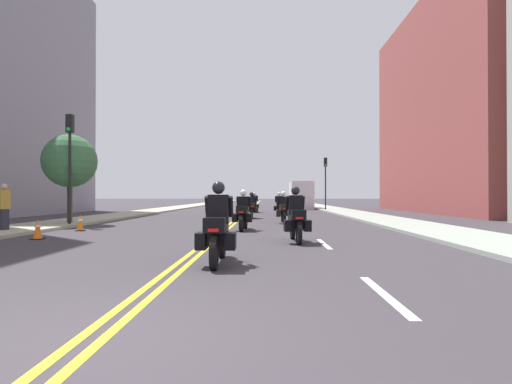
# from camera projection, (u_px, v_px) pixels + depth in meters

# --- Properties ---
(ground_plane) EXTENTS (264.00, 264.00, 0.00)m
(ground_plane) POSITION_uv_depth(u_px,v_px,m) (253.00, 207.00, 51.76)
(ground_plane) COLOR #363137
(sidewalk_left) EXTENTS (2.95, 144.00, 0.12)m
(sidewalk_left) POSITION_uv_depth(u_px,v_px,m) (189.00, 206.00, 51.97)
(sidewalk_left) COLOR #A5A68A
(sidewalk_left) RESTS_ON ground
(sidewalk_right) EXTENTS (2.95, 144.00, 0.12)m
(sidewalk_right) POSITION_uv_depth(u_px,v_px,m) (318.00, 206.00, 51.55)
(sidewalk_right) COLOR #949D90
(sidewalk_right) RESTS_ON ground
(centreline_yellow_inner) EXTENTS (0.12, 132.00, 0.01)m
(centreline_yellow_inner) POSITION_uv_depth(u_px,v_px,m) (252.00, 206.00, 51.77)
(centreline_yellow_inner) COLOR yellow
(centreline_yellow_inner) RESTS_ON ground
(centreline_yellow_outer) EXTENTS (0.12, 132.00, 0.01)m
(centreline_yellow_outer) POSITION_uv_depth(u_px,v_px,m) (254.00, 206.00, 51.76)
(centreline_yellow_outer) COLOR yellow
(centreline_yellow_outer) RESTS_ON ground
(lane_dashes_white) EXTENTS (0.14, 56.40, 0.01)m
(lane_dashes_white) POSITION_uv_depth(u_px,v_px,m) (287.00, 213.00, 32.68)
(lane_dashes_white) COLOR silver
(lane_dashes_white) RESTS_ON ground
(building_left_1) EXTENTS (6.11, 14.17, 18.90)m
(building_left_1) POSITION_uv_depth(u_px,v_px,m) (16.00, 87.00, 30.45)
(building_left_1) COLOR gray
(building_left_1) RESTS_ON ground
(building_right_1) EXTENTS (6.41, 21.76, 17.09)m
(building_right_1) POSITION_uv_depth(u_px,v_px,m) (455.00, 108.00, 33.46)
(building_right_1) COLOR #954542
(building_right_1) RESTS_ON ground
(motorcycle_0) EXTENTS (0.76, 2.17, 1.67)m
(motorcycle_0) POSITION_uv_depth(u_px,v_px,m) (218.00, 231.00, 8.23)
(motorcycle_0) COLOR black
(motorcycle_0) RESTS_ON ground
(motorcycle_1) EXTENTS (0.78, 2.20, 1.66)m
(motorcycle_1) POSITION_uv_depth(u_px,v_px,m) (296.00, 219.00, 12.10)
(motorcycle_1) COLOR black
(motorcycle_1) RESTS_ON ground
(motorcycle_2) EXTENTS (0.78, 2.14, 1.62)m
(motorcycle_2) POSITION_uv_depth(u_px,v_px,m) (243.00, 214.00, 16.29)
(motorcycle_2) COLOR black
(motorcycle_2) RESTS_ON ground
(motorcycle_3) EXTENTS (0.77, 2.23, 1.60)m
(motorcycle_3) POSITION_uv_depth(u_px,v_px,m) (284.00, 210.00, 20.55)
(motorcycle_3) COLOR black
(motorcycle_3) RESTS_ON ground
(motorcycle_4) EXTENTS (0.79, 2.17, 1.60)m
(motorcycle_4) POSITION_uv_depth(u_px,v_px,m) (252.00, 208.00, 24.85)
(motorcycle_4) COLOR black
(motorcycle_4) RESTS_ON ground
(motorcycle_5) EXTENTS (0.76, 2.26, 1.63)m
(motorcycle_5) POSITION_uv_depth(u_px,v_px,m) (279.00, 206.00, 28.98)
(motorcycle_5) COLOR black
(motorcycle_5) RESTS_ON ground
(motorcycle_6) EXTENTS (0.76, 2.22, 1.68)m
(motorcycle_6) POSITION_uv_depth(u_px,v_px,m) (254.00, 204.00, 33.54)
(motorcycle_6) COLOR black
(motorcycle_6) RESTS_ON ground
(traffic_cone_0) EXTENTS (0.35, 0.35, 0.65)m
(traffic_cone_0) POSITION_uv_depth(u_px,v_px,m) (38.00, 229.00, 12.94)
(traffic_cone_0) COLOR black
(traffic_cone_0) RESTS_ON ground
(traffic_cone_1) EXTENTS (0.31, 0.31, 0.66)m
(traffic_cone_1) POSITION_uv_depth(u_px,v_px,m) (80.00, 223.00, 16.02)
(traffic_cone_1) COLOR black
(traffic_cone_1) RESTS_ON ground
(traffic_light_near) EXTENTS (0.28, 0.38, 4.98)m
(traffic_light_near) POSITION_uv_depth(u_px,v_px,m) (70.00, 150.00, 18.19)
(traffic_light_near) COLOR black
(traffic_light_near) RESTS_ON ground
(traffic_light_far) EXTENTS (0.28, 0.38, 4.82)m
(traffic_light_far) POSITION_uv_depth(u_px,v_px,m) (325.00, 174.00, 37.27)
(traffic_light_far) COLOR black
(traffic_light_far) RESTS_ON ground
(pedestrian_0) EXTENTS (0.37, 0.50, 1.82)m
(pedestrian_0) POSITION_uv_depth(u_px,v_px,m) (4.00, 207.00, 15.06)
(pedestrian_0) COLOR #262430
(pedestrian_0) RESTS_ON ground
(street_tree_0) EXTENTS (2.49, 2.49, 4.26)m
(street_tree_0) POSITION_uv_depth(u_px,v_px,m) (70.00, 161.00, 19.30)
(street_tree_0) COLOR #4A3B23
(street_tree_0) RESTS_ON ground
(parked_truck) EXTENTS (2.20, 6.50, 2.80)m
(parked_truck) POSITION_uv_depth(u_px,v_px,m) (300.00, 197.00, 42.99)
(parked_truck) COLOR silver
(parked_truck) RESTS_ON ground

